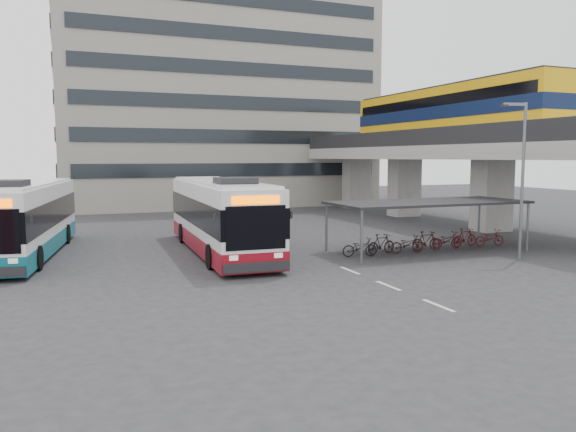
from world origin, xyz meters
name	(u,v)px	position (x,y,z in m)	size (l,w,h in m)	color
ground	(295,275)	(0.00, 0.00, 0.00)	(120.00, 120.00, 0.00)	#28282B
viaduct	(450,136)	(17.00, 12.44, 6.23)	(8.00, 32.00, 9.68)	gray
bike_shelter	(427,224)	(8.50, 3.00, 1.36)	(10.00, 4.00, 2.54)	#595B60
office_block	(214,80)	(6.00, 36.00, 12.50)	(30.00, 15.00, 25.00)	gray
road_markings	(388,286)	(2.50, -3.00, 0.01)	(0.15, 7.60, 0.01)	beige
bus_main	(220,217)	(-1.36, 6.53, 1.79)	(3.36, 13.14, 3.85)	white
bus_teal	(25,219)	(-10.33, 9.09, 1.76)	(4.68, 13.06, 3.78)	white
pedestrian	(280,251)	(-0.30, 0.98, 0.84)	(0.61, 0.40, 1.68)	black
lamp_post	(521,171)	(11.12, -0.43, 4.12)	(1.25, 0.45, 7.23)	#595B60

